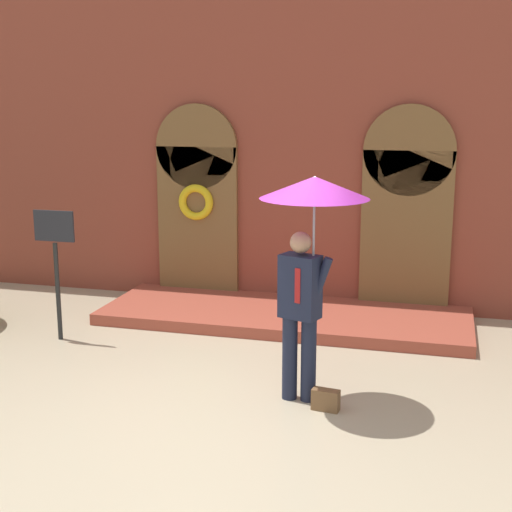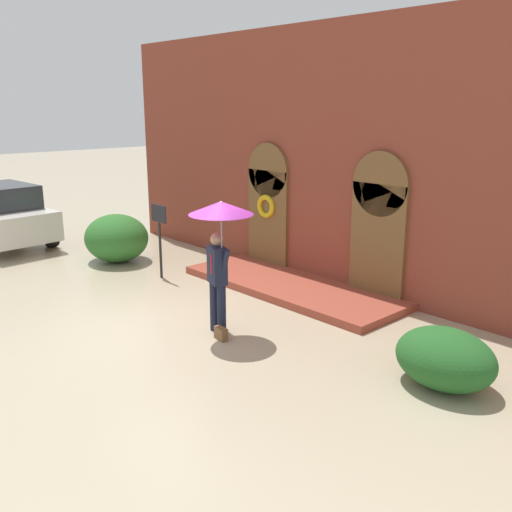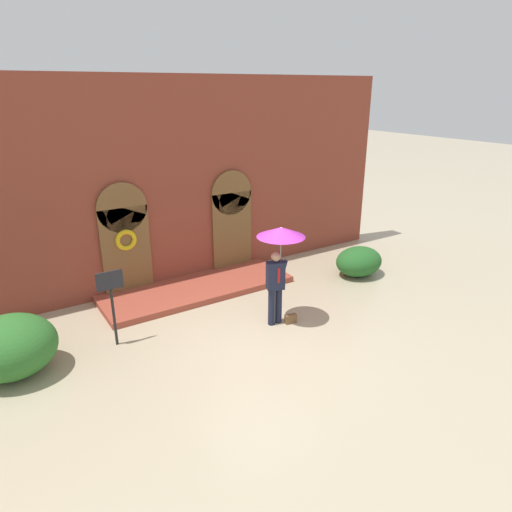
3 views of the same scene
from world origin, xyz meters
TOP-DOWN VIEW (x-y plane):
  - ground_plane at (0.00, 0.00)m, footprint 80.00×80.00m
  - building_facade at (-0.00, 4.15)m, footprint 14.00×2.30m
  - person_with_umbrella at (0.85, 0.43)m, footprint 1.10×1.10m
  - handbag at (1.07, 0.23)m, footprint 0.29×0.16m
  - sign_post at (-2.69, 1.52)m, footprint 0.56×0.06m
  - shrub_left at (-4.68, 1.50)m, footprint 1.70×1.57m
  - shrub_right at (4.53, 1.52)m, footprint 1.46×1.17m

SIDE VIEW (x-z plane):
  - ground_plane at x=0.00m, z-range 0.00..0.00m
  - handbag at x=1.07m, z-range 0.00..0.22m
  - shrub_right at x=4.53m, z-range 0.00..0.86m
  - shrub_left at x=-4.68m, z-range 0.00..1.22m
  - sign_post at x=-2.69m, z-range 0.30..2.02m
  - person_with_umbrella at x=0.85m, z-range 0.73..3.09m
  - building_facade at x=0.00m, z-range -0.12..5.48m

